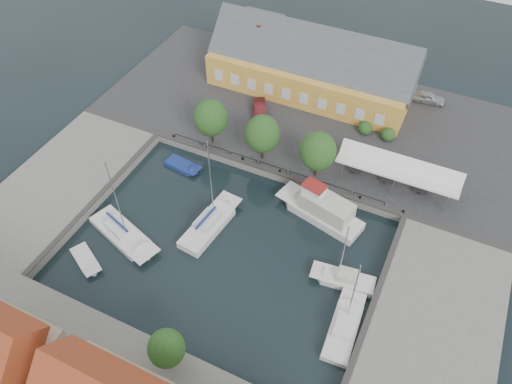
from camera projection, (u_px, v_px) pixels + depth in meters
ground at (232, 237)px, 54.56m from camera, size 140.00×140.00×0.00m
north_quay at (309, 116)px, 68.40m from camera, size 56.00×26.00×1.00m
west_quay at (61, 184)px, 59.43m from camera, size 12.00×24.00×1.00m
east_quay at (432, 330)px, 46.48m from camera, size 12.00×24.00×1.00m
quay_edge_fittings at (251, 202)px, 56.71m from camera, size 56.00×24.72×0.40m
warehouse at (308, 67)px, 69.61m from camera, size 28.56×14.00×9.55m
tent_canopy at (399, 168)px, 56.70m from camera, size 14.00×4.00×2.83m
quay_trees at (263, 134)px, 59.00m from camera, size 18.20×4.20×6.30m
car_silver at (429, 98)px, 69.13m from camera, size 4.61×2.25×1.51m
car_red at (260, 109)px, 67.37m from camera, size 3.52×4.79×1.51m
center_sailboat at (210, 225)px, 55.28m from camera, size 3.62×9.29×12.45m
trawler at (322, 211)px, 55.83m from camera, size 10.77×5.48×5.00m
east_boat_b at (344, 280)px, 50.47m from camera, size 6.76×2.91×9.24m
east_boat_c at (344, 329)px, 46.80m from camera, size 2.93×7.98×10.10m
west_boat_d at (123, 235)px, 54.49m from camera, size 9.73×5.64×12.47m
launch_sw at (86, 261)px, 52.31m from camera, size 4.82×3.66×0.98m
launch_nw at (182, 166)px, 62.11m from camera, size 4.97×2.49×0.88m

